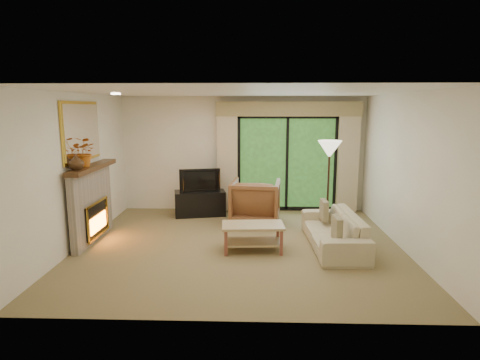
{
  "coord_description": "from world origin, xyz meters",
  "views": [
    {
      "loc": [
        0.22,
        -6.62,
        2.36
      ],
      "look_at": [
        0.0,
        0.3,
        1.1
      ],
      "focal_mm": 30.0,
      "sensor_mm": 36.0,
      "label": 1
    }
  ],
  "objects_px": {
    "media_console": "(200,203)",
    "sofa": "(333,230)",
    "coffee_table": "(253,237)",
    "armchair": "(255,201)"
  },
  "relations": [
    {
      "from": "media_console",
      "to": "coffee_table",
      "type": "height_order",
      "value": "media_console"
    },
    {
      "from": "coffee_table",
      "to": "media_console",
      "type": "bearing_deg",
      "value": 114.24
    },
    {
      "from": "coffee_table",
      "to": "sofa",
      "type": "bearing_deg",
      "value": 6.24
    },
    {
      "from": "sofa",
      "to": "coffee_table",
      "type": "height_order",
      "value": "sofa"
    },
    {
      "from": "sofa",
      "to": "coffee_table",
      "type": "bearing_deg",
      "value": -81.88
    },
    {
      "from": "armchair",
      "to": "sofa",
      "type": "bearing_deg",
      "value": 139.63
    },
    {
      "from": "media_console",
      "to": "coffee_table",
      "type": "relative_size",
      "value": 1.08
    },
    {
      "from": "media_console",
      "to": "armchair",
      "type": "relative_size",
      "value": 1.1
    },
    {
      "from": "sofa",
      "to": "armchair",
      "type": "bearing_deg",
      "value": -138.48
    },
    {
      "from": "media_console",
      "to": "sofa",
      "type": "distance_m",
      "value": 3.2
    }
  ]
}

